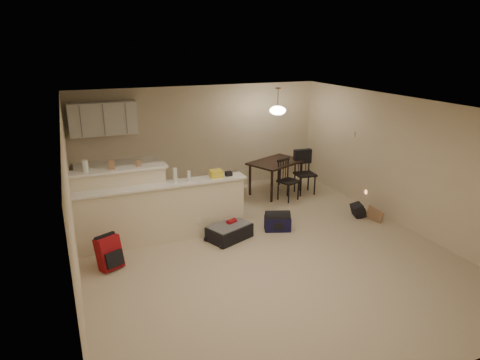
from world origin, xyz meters
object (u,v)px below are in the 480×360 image
pendant_lamp (278,110)px  dining_chair_far (305,173)px  suitcase (229,232)px  dining_table (276,165)px  navy_duffel (278,223)px  black_daypack (358,210)px  dining_chair_near (289,180)px  red_backpack (109,253)px

pendant_lamp → dining_chair_far: (0.62, -0.29, -1.48)m
suitcase → dining_table: bearing=22.4°
navy_duffel → black_daypack: bearing=19.1°
dining_chair_near → red_backpack: 4.46m
dining_chair_far → red_backpack: bearing=-152.9°
red_backpack → navy_duffel: (3.15, 0.29, -0.13)m
pendant_lamp → black_daypack: bearing=-64.5°
dining_table → pendant_lamp: pendant_lamp is taller
dining_table → dining_chair_far: size_ratio=1.46×
pendant_lamp → dining_chair_far: pendant_lamp is taller
dining_chair_far → black_daypack: size_ratio=3.45×
navy_duffel → black_daypack: size_ratio=1.67×
dining_table → black_daypack: dining_table is taller
suitcase → black_daypack: same height
dining_table → red_backpack: (-4.08, -2.22, -0.42)m
pendant_lamp → suitcase: pendant_lamp is taller
dining_table → dining_chair_far: (0.62, -0.29, -0.18)m
dining_chair_near → suitcase: 2.45m
dining_table → suitcase: bearing=-158.4°
dining_table → red_backpack: bearing=-175.1°
pendant_lamp → navy_duffel: size_ratio=1.25×
suitcase → red_backpack: (-2.16, -0.28, 0.14)m
dining_table → dining_chair_near: dining_chair_near is taller
dining_chair_near → dining_chair_far: (0.57, 0.24, 0.04)m
pendant_lamp → black_daypack: (0.93, -1.95, -1.86)m
pendant_lamp → suitcase: (-1.92, -1.94, -1.86)m
dining_table → navy_duffel: 2.21m
dining_table → pendant_lamp: size_ratio=2.40×
pendant_lamp → dining_table: bearing=0.0°
navy_duffel → dining_chair_far: bearing=66.3°
red_backpack → pendant_lamp: bearing=2.7°
dining_chair_near → red_backpack: dining_chair_near is taller
suitcase → navy_duffel: size_ratio=1.56×
dining_chair_near → navy_duffel: bearing=-146.5°
dining_table → pendant_lamp: bearing=0.0°
red_backpack → navy_duffel: red_backpack is taller
dining_chair_far → red_backpack: dining_chair_far is taller
dining_chair_far → red_backpack: 5.08m
dining_chair_far → navy_duffel: size_ratio=2.06×
dining_table → navy_duffel: dining_table is taller
dining_chair_near → navy_duffel: (-0.98, -1.40, -0.34)m
red_backpack → black_daypack: 5.01m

